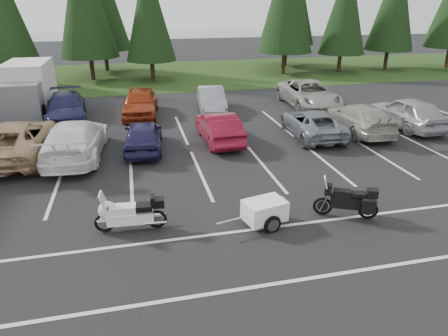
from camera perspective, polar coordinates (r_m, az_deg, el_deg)
ground at (r=14.93m, az=-4.58°, el=-2.49°), size 120.00×120.00×0.00m
grass_strip at (r=37.95m, az=-10.32°, el=12.91°), size 80.00×16.00×0.01m
lake_water at (r=68.91m, az=-8.52°, el=17.41°), size 70.00×50.00×0.02m
box_truck at (r=27.03m, az=-26.35°, el=10.08°), size 2.40×5.60×2.90m
stall_markings at (r=16.74m, az=-5.64°, el=0.40°), size 32.00×16.00×0.01m
conifer_3 at (r=35.83m, az=-28.61°, el=18.57°), size 3.87×3.87×9.02m
conifer_5 at (r=35.02m, az=-10.74°, el=21.35°), size 4.14×4.14×9.63m
conifer_7 at (r=40.15m, az=16.96°, el=21.22°), size 4.27×4.27×9.94m
conifer_8 at (r=43.73m, az=23.22°, el=20.98°), size 4.53×4.53×10.56m
car_near_2 at (r=19.41m, az=-27.62°, el=3.60°), size 2.80×5.96×1.65m
car_near_3 at (r=18.44m, az=-20.48°, el=3.86°), size 2.69×5.78×1.63m
car_near_4 at (r=18.51m, az=-11.46°, el=4.56°), size 2.00×4.23×1.40m
car_near_5 at (r=19.28m, az=-0.77°, el=5.81°), size 1.66×4.38×1.43m
car_near_6 at (r=20.63m, az=12.47°, el=6.28°), size 2.51×4.91×1.33m
car_near_7 at (r=21.95m, az=18.73°, el=6.79°), size 2.32×5.17×1.47m
car_near_8 at (r=23.64m, az=24.75°, el=7.23°), size 2.14×4.93×1.66m
car_far_1 at (r=24.55m, az=-21.65°, el=8.06°), size 2.59×5.36×1.51m
car_far_2 at (r=24.26m, az=-11.89°, el=9.17°), size 2.40×4.94×1.62m
car_far_3 at (r=24.84m, az=-1.80°, el=9.74°), size 1.96×4.48×1.43m
car_far_4 at (r=26.47m, az=12.03°, el=10.29°), size 2.93×5.96×1.63m
touring_motorcycle at (r=12.15m, az=-13.29°, el=-5.95°), size 2.39×0.89×1.30m
cargo_trailer at (r=12.26m, az=5.79°, el=-6.38°), size 1.97×1.39×0.83m
adventure_motorcycle at (r=13.08m, az=17.10°, el=-4.09°), size 2.33×1.60×1.34m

